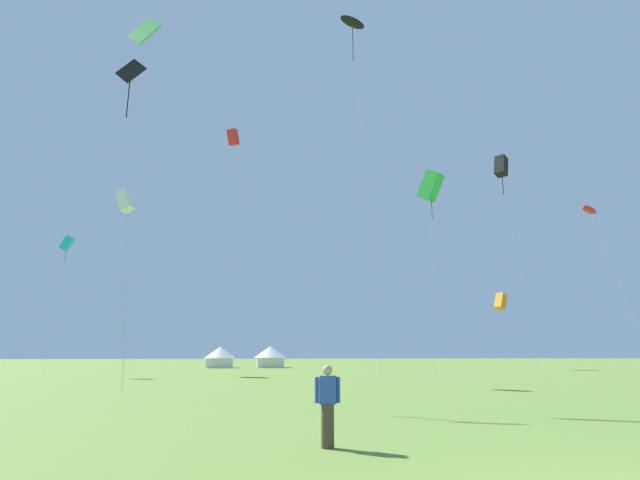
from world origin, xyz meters
TOP-DOWN VIEW (x-y plane):
  - kite_red_box at (-7.39, 34.88)m, footprint 1.66×2.58m
  - kite_black_parafoil at (3.74, 35.26)m, footprint 3.20×2.45m
  - kite_white_box at (-20.19, 51.02)m, footprint 3.65×1.96m
  - kite_green_box at (10.66, 34.64)m, footprint 2.54×2.81m
  - kite_red_parafoil at (22.19, 29.24)m, footprint 3.23×3.30m
  - kite_green_diamond at (-13.26, 24.93)m, footprint 2.55×1.49m
  - kite_black_diamond at (-12.81, 21.10)m, footprint 2.32×1.07m
  - kite_cyan_box at (-23.86, 45.12)m, footprint 1.31×2.52m
  - kite_orange_box at (28.31, 55.92)m, footprint 2.11×1.98m
  - kite_black_box at (26.51, 49.60)m, footprint 2.34×3.61m
  - person_spectator at (-3.74, 5.40)m, footprint 0.57×0.28m
  - festival_tent_center at (-9.37, 67.78)m, footprint 4.57×4.57m
  - festival_tent_left at (-2.11, 67.78)m, footprint 4.75×4.75m

SIDE VIEW (x-z plane):
  - person_spectator at x=-3.74m, z-range -0.02..1.71m
  - festival_tent_center at x=-9.37m, z-range 0.16..3.13m
  - festival_tent_left at x=-2.11m, z-range 0.17..3.25m
  - kite_orange_box at x=28.31m, z-range 3.84..13.93m
  - kite_cyan_box at x=-23.86m, z-range 5.97..19.58m
  - kite_red_parafoil at x=22.19m, z-range 6.56..20.63m
  - kite_green_box at x=10.66m, z-range 7.75..26.22m
  - kite_black_diamond at x=-12.81m, z-range 8.17..27.30m
  - kite_white_box at x=-20.19m, z-range 8.97..29.73m
  - kite_red_box at x=-7.39m, z-range 9.90..31.40m
  - kite_green_diamond at x=-13.26m, z-range 10.91..35.90m
  - kite_black_box at x=26.51m, z-range 12.17..39.46m
  - kite_black_parafoil at x=3.74m, z-range 16.70..51.13m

